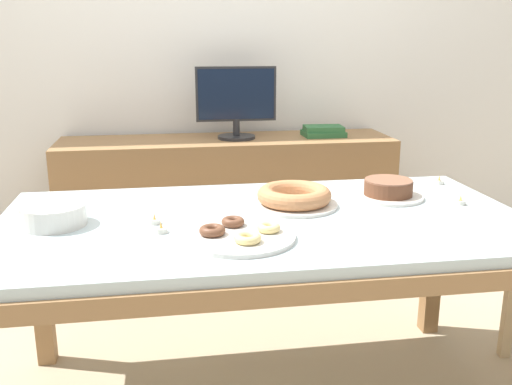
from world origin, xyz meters
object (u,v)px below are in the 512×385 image
at_px(book_stack, 323,131).
at_px(cake_golden_bundt, 294,197).
at_px(tealight_left_edge, 460,202).
at_px(pastry_platter, 240,235).
at_px(tealight_right_edge, 155,221).
at_px(plate_stack, 54,215).
at_px(tealight_centre, 439,182).
at_px(cake_chocolate_round, 388,190).
at_px(computer_monitor, 236,103).
at_px(tealight_near_front, 161,230).

height_order(book_stack, cake_golden_bundt, book_stack).
distance_m(cake_golden_bundt, tealight_left_edge, 0.62).
distance_m(book_stack, pastry_platter, 1.51).
bearing_deg(cake_golden_bundt, tealight_right_edge, -165.65).
height_order(plate_stack, tealight_centre, plate_stack).
relative_size(cake_chocolate_round, tealight_centre, 6.76).
relative_size(computer_monitor, cake_chocolate_round, 1.57).
relative_size(tealight_centre, tealight_right_edge, 1.00).
distance_m(computer_monitor, cake_golden_bundt, 1.07).
distance_m(plate_stack, tealight_near_front, 0.37).
relative_size(book_stack, tealight_near_front, 5.58).
relative_size(computer_monitor, tealight_right_edge, 10.60).
height_order(book_stack, pastry_platter, book_stack).
xyz_separation_m(cake_golden_bundt, tealight_near_front, (-0.48, -0.22, -0.02)).
bearing_deg(cake_golden_bundt, book_stack, 69.04).
bearing_deg(computer_monitor, plate_stack, -123.31).
xyz_separation_m(book_stack, tealight_near_front, (-0.88, -1.27, -0.09)).
height_order(tealight_centre, tealight_left_edge, same).
xyz_separation_m(cake_golden_bundt, tealight_left_edge, (0.61, -0.08, -0.02)).
bearing_deg(tealight_centre, computer_monitor, 132.41).
distance_m(cake_chocolate_round, tealight_centre, 0.34).
bearing_deg(computer_monitor, book_stack, 0.17).
xyz_separation_m(computer_monitor, tealight_right_edge, (-0.42, -1.18, -0.25)).
bearing_deg(cake_chocolate_round, cake_golden_bundt, -171.96).
xyz_separation_m(computer_monitor, tealight_near_front, (-0.40, -1.27, -0.25)).
distance_m(cake_chocolate_round, tealight_near_front, 0.90).
distance_m(plate_stack, tealight_right_edge, 0.33).
distance_m(tealight_near_front, tealight_left_edge, 1.10).
xyz_separation_m(computer_monitor, cake_golden_bundt, (0.08, -1.05, -0.23)).
relative_size(computer_monitor, pastry_platter, 1.25).
xyz_separation_m(cake_chocolate_round, pastry_platter, (-0.62, -0.37, -0.02)).
height_order(computer_monitor, cake_chocolate_round, computer_monitor).
bearing_deg(cake_golden_bundt, plate_stack, -173.76).
bearing_deg(tealight_centre, tealight_right_edge, -163.42).
relative_size(cake_chocolate_round, plate_stack, 1.29).
bearing_deg(book_stack, tealight_left_edge, -79.50).
distance_m(cake_golden_bundt, pastry_platter, 0.40).
bearing_deg(cake_chocolate_round, tealight_left_edge, -29.87).
xyz_separation_m(pastry_platter, tealight_right_edge, (-0.26, 0.19, -0.00)).
height_order(cake_golden_bundt, tealight_left_edge, cake_golden_bundt).
bearing_deg(tealight_left_edge, tealight_right_edge, -177.39).
relative_size(cake_golden_bundt, tealight_near_front, 7.92).
bearing_deg(computer_monitor, tealight_right_edge, -109.79).
xyz_separation_m(book_stack, cake_chocolate_round, (-0.02, -0.99, -0.07)).
bearing_deg(tealight_near_front, cake_golden_bundt, 24.73).
bearing_deg(plate_stack, computer_monitor, 56.69).
relative_size(book_stack, tealight_centre, 5.58).
xyz_separation_m(cake_chocolate_round, tealight_near_front, (-0.86, -0.27, -0.02)).
bearing_deg(book_stack, tealight_near_front, -124.77).
bearing_deg(pastry_platter, tealight_right_edge, 143.98).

